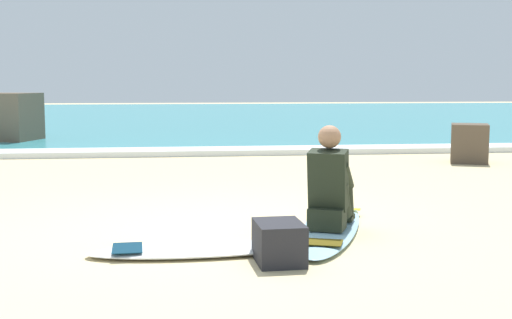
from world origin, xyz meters
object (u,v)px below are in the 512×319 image
object	(u,v)px
surfboard_spare_near	(200,249)
shoreline_rock	(469,143)
beach_bag	(279,242)
surfboard_main	(331,226)
surfer_seated	(330,188)

from	to	relation	value
surfboard_spare_near	shoreline_rock	world-z (taller)	shoreline_rock
beach_bag	surfboard_main	bearing A→B (deg)	58.42
surfboard_main	beach_bag	bearing A→B (deg)	-121.58
surfer_seated	surfboard_spare_near	xyz separation A→B (m)	(-1.22, -0.55, -0.40)
shoreline_rock	surfer_seated	bearing A→B (deg)	-125.57
surfer_seated	shoreline_rock	size ratio (longest dim) A/B	1.39
shoreline_rock	beach_bag	world-z (taller)	shoreline_rock
surfer_seated	surfboard_spare_near	world-z (taller)	surfer_seated
shoreline_rock	surfboard_spare_near	bearing A→B (deg)	-130.66
surfboard_spare_near	shoreline_rock	xyz separation A→B (m)	(4.95, 5.76, 0.30)
surfboard_spare_near	surfboard_main	bearing A→B (deg)	30.25
surfer_seated	beach_bag	distance (m)	1.12
surfboard_main	surfer_seated	size ratio (longest dim) A/B	2.74
surfboard_main	surfboard_spare_near	xyz separation A→B (m)	(-1.28, -0.74, 0.00)
surfboard_main	beach_bag	world-z (taller)	beach_bag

